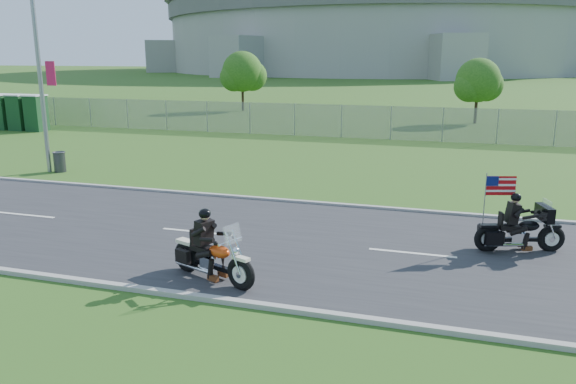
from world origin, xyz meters
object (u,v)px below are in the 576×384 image
(streetlight, at_px, (40,38))
(motorcycle_lead, at_px, (211,258))
(porta_toilet_a, at_px, (36,114))
(porta_toilet_b, at_px, (19,113))
(trash_can, at_px, (60,162))
(porta_toilet_c, at_px, (2,112))
(motorcycle_follow, at_px, (520,232))

(streetlight, xyz_separation_m, motorcycle_lead, (11.80, -9.25, -5.11))
(porta_toilet_a, height_order, motorcycle_lead, porta_toilet_a)
(porta_toilet_b, xyz_separation_m, trash_can, (11.86, -10.87, -0.72))
(streetlight, height_order, porta_toilet_c, streetlight)
(porta_toilet_a, distance_m, porta_toilet_c, 2.80)
(motorcycle_lead, bearing_deg, porta_toilet_c, 162.07)
(porta_toilet_c, bearing_deg, motorcycle_lead, -39.13)
(streetlight, xyz_separation_m, porta_toilet_a, (-10.02, 10.78, -4.49))
(porta_toilet_b, bearing_deg, streetlight, -43.35)
(porta_toilet_c, bearing_deg, porta_toilet_a, 0.00)
(trash_can, bearing_deg, motorcycle_lead, -38.86)
(porta_toilet_b, xyz_separation_m, motorcycle_lead, (23.22, -20.03, -0.62))
(streetlight, relative_size, trash_can, 11.69)
(motorcycle_follow, bearing_deg, trash_can, 147.07)
(porta_toilet_a, bearing_deg, trash_can, -46.12)
(streetlight, distance_m, motorcycle_lead, 15.85)
(porta_toilet_a, xyz_separation_m, porta_toilet_c, (-2.80, 0.00, 0.00))
(streetlight, xyz_separation_m, porta_toilet_c, (-12.82, 10.78, -4.49))
(porta_toilet_b, bearing_deg, porta_toilet_c, 180.00)
(trash_can, bearing_deg, porta_toilet_b, 137.48)
(porta_toilet_b, distance_m, motorcycle_lead, 30.68)
(motorcycle_lead, relative_size, trash_can, 2.77)
(porta_toilet_b, height_order, porta_toilet_c, same)
(streetlight, relative_size, porta_toilet_a, 4.35)
(streetlight, xyz_separation_m, motorcycle_follow, (18.57, -5.22, -5.10))
(streetlight, relative_size, motorcycle_follow, 4.38)
(porta_toilet_a, height_order, motorcycle_follow, porta_toilet_a)
(motorcycle_lead, xyz_separation_m, trash_can, (-11.37, 9.16, -0.10))
(streetlight, xyz_separation_m, porta_toilet_b, (-11.42, 10.78, -4.49))
(porta_toilet_c, relative_size, trash_can, 2.69)
(porta_toilet_a, bearing_deg, porta_toilet_b, 180.00)
(porta_toilet_b, height_order, motorcycle_lead, porta_toilet_b)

